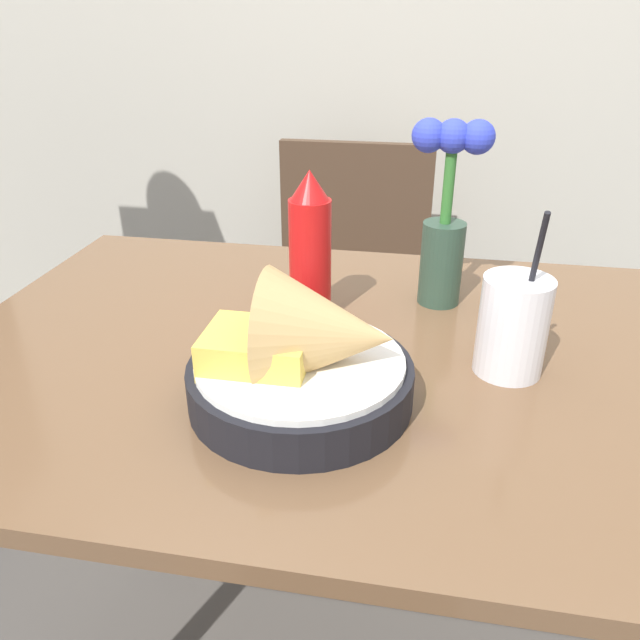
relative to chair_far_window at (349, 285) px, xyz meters
The scene contains 6 objects.
dining_table 0.81m from the chair_far_window, 84.33° to the right, with size 1.04×0.74×0.77m.
chair_far_window is the anchor object (origin of this frame).
food_basket 0.98m from the chair_far_window, 85.25° to the right, with size 0.26×0.26×0.16m.
ketchup_bottle 0.79m from the chair_far_window, 87.14° to the right, with size 0.06×0.06×0.22m.
drink_cup 0.92m from the chair_far_window, 69.24° to the right, with size 0.08×0.08×0.22m.
flower_vase 0.76m from the chair_far_window, 70.46° to the right, with size 0.11×0.06×0.27m.
Camera 1 is at (0.12, -0.72, 1.18)m, focal length 35.00 mm.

